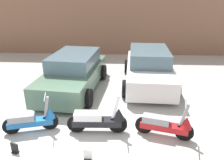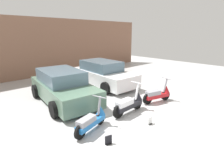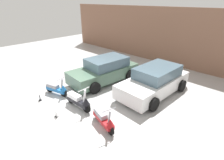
{
  "view_description": "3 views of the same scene",
  "coord_description": "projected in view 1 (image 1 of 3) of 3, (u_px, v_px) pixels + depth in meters",
  "views": [
    {
      "loc": [
        1.11,
        -4.05,
        3.47
      ],
      "look_at": [
        0.78,
        2.38,
        0.9
      ],
      "focal_mm": 35.0,
      "sensor_mm": 36.0,
      "label": 1
    },
    {
      "loc": [
        -4.11,
        -3.17,
        2.93
      ],
      "look_at": [
        0.83,
        2.17,
        0.98
      ],
      "focal_mm": 28.0,
      "sensor_mm": 36.0,
      "label": 2
    },
    {
      "loc": [
        6.14,
        -2.84,
        4.45
      ],
      "look_at": [
        0.9,
        2.58,
        0.93
      ],
      "focal_mm": 28.0,
      "sensor_mm": 36.0,
      "label": 3
    }
  ],
  "objects": [
    {
      "name": "ground_plane",
      "position": [
        74.0,
        153.0,
        5.1
      ],
      "size": [
        28.0,
        28.0,
        0.0
      ],
      "primitive_type": "plane",
      "color": "#B2B2B2"
    },
    {
      "name": "wall_back",
      "position": [
        104.0,
        21.0,
        12.7
      ],
      "size": [
        19.6,
        0.12,
        3.97
      ],
      "primitive_type": "cube",
      "color": "#845B47",
      "rests_on": "ground_plane"
    },
    {
      "name": "scooter_front_left",
      "position": [
        33.0,
        119.0,
        5.79
      ],
      "size": [
        1.4,
        0.65,
        1.0
      ],
      "rotation": [
        0.0,
        0.0,
        0.27
      ],
      "color": "black",
      "rests_on": "ground_plane"
    },
    {
      "name": "scooter_front_right",
      "position": [
        100.0,
        119.0,
        5.73
      ],
      "size": [
        1.6,
        0.57,
        1.11
      ],
      "rotation": [
        0.0,
        0.0,
        0.04
      ],
      "color": "black",
      "rests_on": "ground_plane"
    },
    {
      "name": "scooter_front_center",
      "position": [
        167.0,
        124.0,
        5.55
      ],
      "size": [
        1.45,
        0.67,
        1.03
      ],
      "rotation": [
        0.0,
        0.0,
        -0.26
      ],
      "color": "black",
      "rests_on": "ground_plane"
    },
    {
      "name": "car_rear_left",
      "position": [
        74.0,
        73.0,
        8.27
      ],
      "size": [
        2.29,
        4.23,
        1.39
      ],
      "rotation": [
        0.0,
        0.0,
        -1.67
      ],
      "color": "#51705B",
      "rests_on": "ground_plane"
    },
    {
      "name": "car_rear_center",
      "position": [
        149.0,
        68.0,
        8.8
      ],
      "size": [
        2.12,
        4.19,
        1.4
      ],
      "rotation": [
        0.0,
        0.0,
        -1.61
      ],
      "color": "white",
      "rests_on": "ground_plane"
    },
    {
      "name": "placard_near_left_scooter",
      "position": [
        15.0,
        148.0,
        5.07
      ],
      "size": [
        0.2,
        0.16,
        0.26
      ],
      "rotation": [
        0.0,
        0.0,
        -0.3
      ],
      "color": "black",
      "rests_on": "ground_plane"
    },
    {
      "name": "placard_near_right_scooter",
      "position": [
        88.0,
        155.0,
        4.87
      ],
      "size": [
        0.2,
        0.13,
        0.26
      ],
      "rotation": [
        0.0,
        0.0,
        -0.04
      ],
      "color": "black",
      "rests_on": "ground_plane"
    }
  ]
}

